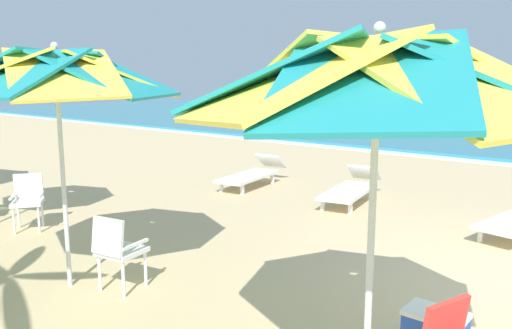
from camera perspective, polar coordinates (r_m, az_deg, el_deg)
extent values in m
cylinder|color=silver|center=(3.56, 12.82, -11.02)|extent=(0.05, 0.05, 2.18)
cube|color=teal|center=(3.35, 24.50, 9.01)|extent=(1.44, 1.38, 0.56)
cube|color=#EFDB4C|center=(3.77, 20.89, 9.23)|extent=(1.36, 1.47, 0.56)
cube|color=teal|center=(3.96, 14.25, 9.56)|extent=(1.38, 1.44, 0.56)
cube|color=#EFDB4C|center=(3.82, 7.38, 9.78)|extent=(1.47, 1.36, 0.56)
cube|color=teal|center=(3.43, 3.02, 9.86)|extent=(1.44, 1.38, 0.56)
cube|color=#EFDB4C|center=(2.96, 4.37, 9.86)|extent=(1.36, 1.47, 0.56)
cube|color=teal|center=(2.71, 12.76, 9.67)|extent=(1.38, 1.44, 0.56)
cube|color=#EFDB4C|center=(2.89, 21.93, 9.20)|extent=(1.47, 1.36, 0.56)
sphere|color=silver|center=(3.35, 13.86, 14.84)|extent=(0.08, 0.08, 0.08)
cube|color=red|center=(3.81, 20.59, -16.89)|extent=(0.22, 0.43, 0.40)
cylinder|color=silver|center=(5.94, -20.97, -2.73)|extent=(0.05, 0.05, 2.24)
cube|color=teal|center=(5.45, -16.56, 9.87)|extent=(1.45, 1.37, 0.52)
cube|color=#EFDB4C|center=(5.92, -15.66, 9.88)|extent=(1.37, 1.47, 0.52)
cube|color=teal|center=(6.32, -18.16, 9.72)|extent=(1.37, 1.45, 0.52)
cube|color=#EFDB4C|center=(6.44, -22.35, 9.47)|extent=(1.47, 1.37, 0.52)
cube|color=teal|center=(6.23, -26.26, 9.22)|extent=(1.45, 1.37, 0.52)
cube|color=teal|center=(5.35, -25.96, 9.31)|extent=(1.37, 1.45, 0.52)
cube|color=#EFDB4C|center=(5.20, -20.98, 9.66)|extent=(1.47, 1.37, 0.52)
sphere|color=silver|center=(5.83, -21.92, 12.40)|extent=(0.08, 0.08, 0.08)
cube|color=white|center=(5.86, -14.97, -9.48)|extent=(0.51, 0.51, 0.05)
cube|color=white|center=(5.65, -16.49, -7.85)|extent=(0.43, 0.17, 0.40)
cube|color=white|center=(5.96, -16.42, -8.10)|extent=(0.11, 0.40, 0.03)
cube|color=white|center=(5.69, -13.56, -8.82)|extent=(0.11, 0.40, 0.03)
cylinder|color=white|center=(6.17, -14.93, -10.77)|extent=(0.04, 0.04, 0.41)
cylinder|color=white|center=(5.94, -12.43, -11.47)|extent=(0.04, 0.04, 0.41)
cylinder|color=white|center=(5.94, -17.32, -11.70)|extent=(0.04, 0.04, 0.41)
cylinder|color=white|center=(5.70, -14.82, -12.49)|extent=(0.04, 0.04, 0.41)
cube|color=#EFDB4C|center=(8.70, -26.59, 9.82)|extent=(1.15, 1.20, 0.55)
cube|color=white|center=(8.54, -24.52, -3.97)|extent=(0.61, 0.61, 0.05)
cube|color=white|center=(8.69, -24.41, -2.22)|extent=(0.32, 0.40, 0.40)
cube|color=white|center=(8.48, -23.25, -3.20)|extent=(0.35, 0.26, 0.03)
cube|color=white|center=(8.55, -25.90, -3.29)|extent=(0.35, 0.26, 0.03)
cylinder|color=white|center=(8.40, -23.42, -5.75)|extent=(0.04, 0.04, 0.41)
cylinder|color=white|center=(8.46, -25.79, -5.81)|extent=(0.04, 0.04, 0.41)
cylinder|color=white|center=(8.73, -23.08, -5.15)|extent=(0.04, 0.04, 0.41)
cylinder|color=white|center=(8.79, -25.36, -5.21)|extent=(0.04, 0.04, 0.41)
cube|color=white|center=(7.99, 24.12, -7.29)|extent=(0.06, 0.06, 0.22)
cube|color=white|center=(9.54, 10.40, -3.03)|extent=(0.96, 1.79, 0.06)
cube|color=white|center=(10.49, 12.24, -0.89)|extent=(0.69, 0.59, 0.36)
cube|color=white|center=(8.91, 10.65, -4.89)|extent=(0.06, 0.06, 0.22)
cube|color=white|center=(9.07, 7.57, -4.53)|extent=(0.06, 0.06, 0.22)
cube|color=white|center=(10.10, 12.90, -3.23)|extent=(0.06, 0.06, 0.22)
cube|color=white|center=(10.24, 10.14, -2.95)|extent=(0.06, 0.06, 0.22)
cube|color=white|center=(10.82, -0.93, -1.35)|extent=(0.91, 1.78, 0.06)
cube|color=white|center=(11.69, 1.75, 0.41)|extent=(0.68, 0.57, 0.36)
cube|color=white|center=(10.19, -1.56, -2.86)|extent=(0.06, 0.06, 0.22)
cube|color=white|center=(10.46, -3.95, -2.55)|extent=(0.06, 0.06, 0.22)
cube|color=white|center=(11.27, 1.86, -1.64)|extent=(0.06, 0.06, 0.22)
cube|color=white|center=(11.52, -0.37, -1.39)|extent=(0.06, 0.06, 0.22)
cube|color=white|center=(4.66, 19.77, -15.67)|extent=(0.50, 0.34, 0.04)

